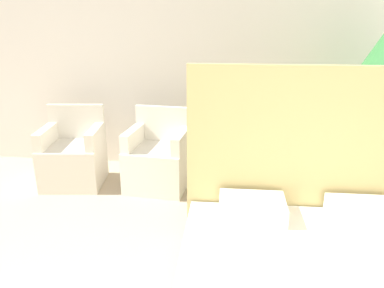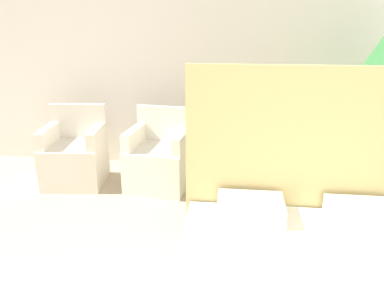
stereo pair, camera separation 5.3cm
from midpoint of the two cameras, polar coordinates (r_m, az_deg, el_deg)
The scene contains 3 objects.
wall_back at distance 4.67m, azimuth -1.85°, elevation 13.92°, with size 10.00×0.06×2.90m.
armchair_near_window_left at distance 4.52m, azimuth -17.92°, elevation -2.14°, with size 0.71×0.67×0.88m.
armchair_near_window_right at distance 4.23m, azimuth -5.57°, elevation -2.71°, with size 0.71×0.68×0.88m.
Camera 1 is at (0.57, -0.58, 1.85)m, focal length 35.00 mm.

